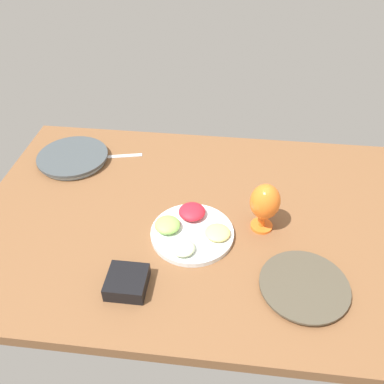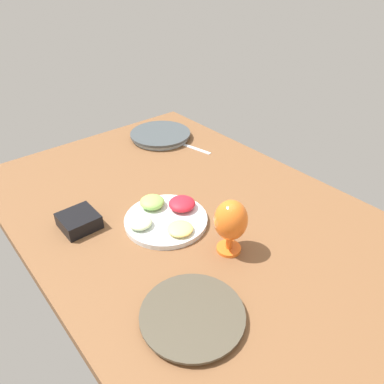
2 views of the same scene
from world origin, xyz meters
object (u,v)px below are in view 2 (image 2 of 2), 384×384
(dinner_plate_left, at_px, (160,135))
(square_bowl_black, at_px, (79,220))
(fruit_platter, at_px, (166,216))
(dinner_plate_right, at_px, (192,316))
(hurricane_glass_orange, at_px, (231,222))

(dinner_plate_left, distance_m, square_bowl_black, 0.70)
(dinner_plate_left, relative_size, fruit_platter, 1.04)
(square_bowl_black, bearing_deg, dinner_plate_right, 6.01)
(dinner_plate_right, height_order, fruit_platter, fruit_platter)
(dinner_plate_right, xyz_separation_m, hurricane_glass_orange, (-0.12, 0.24, 0.10))
(fruit_platter, distance_m, square_bowl_black, 0.28)
(dinner_plate_left, xyz_separation_m, dinner_plate_right, (0.88, -0.54, -0.00))
(fruit_platter, bearing_deg, dinner_plate_left, 145.86)
(dinner_plate_right, bearing_deg, fruit_platter, 153.00)
(square_bowl_black, bearing_deg, dinner_plate_left, 122.06)
(fruit_platter, bearing_deg, square_bowl_black, -123.85)
(dinner_plate_left, xyz_separation_m, square_bowl_black, (0.37, -0.59, 0.01))
(dinner_plate_right, xyz_separation_m, square_bowl_black, (-0.51, -0.05, 0.02))
(hurricane_glass_orange, bearing_deg, square_bowl_black, -142.85)
(hurricane_glass_orange, distance_m, square_bowl_black, 0.50)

